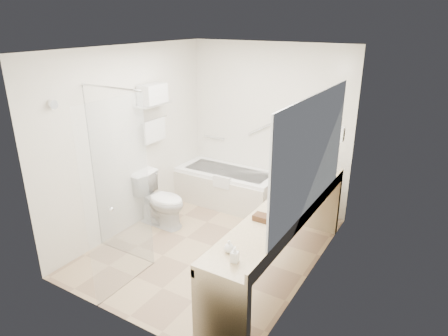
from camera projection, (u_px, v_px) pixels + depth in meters
The scene contains 25 objects.
floor at pixel (212, 246), 5.25m from camera, with size 3.20×3.20×0.00m, color tan.
ceiling at pixel (210, 48), 4.36m from camera, with size 2.60×3.20×0.10m, color silver.
wall_back at pixel (268, 127), 6.09m from camera, with size 2.60×0.10×2.50m, color beige.
wall_front at pixel (113, 207), 3.52m from camera, with size 2.60×0.10×2.50m, color beige.
wall_left at pixel (131, 140), 5.43m from camera, with size 0.10×3.20×2.50m, color beige.
wall_right at pixel (315, 177), 4.18m from camera, with size 0.10×3.20×2.50m, color beige.
bathtub at pixel (228, 187), 6.38m from camera, with size 1.60×0.73×0.59m.
grab_bar_short at pixel (214, 137), 6.62m from camera, with size 0.03×0.03×0.40m, color silver.
grab_bar_long at pixel (264, 127), 6.08m from camera, with size 0.03×0.03×0.60m, color silver.
shower_enclosure at pixel (119, 186), 4.43m from camera, with size 0.96×0.91×2.11m.
towel_shelf at pixel (153, 100), 5.47m from camera, with size 0.24×0.55×0.81m.
vanity_counter at pixel (282, 228), 4.41m from camera, with size 0.55×2.70×0.95m.
sink at pixel (299, 200), 4.65m from camera, with size 0.40×0.52×0.14m, color white.
faucet at pixel (312, 194), 4.54m from camera, with size 0.03×0.03×0.14m, color silver.
mirror at pixel (312, 154), 3.96m from camera, with size 0.02×2.00×1.20m, color #B0B6BD.
hairdryer_unit at pixel (341, 134), 4.97m from camera, with size 0.08×0.10×0.18m, color silver.
toilet at pixel (161, 200), 5.68m from camera, with size 0.43×0.77×0.76m, color white.
amenity_basket at pixel (263, 218), 4.12m from camera, with size 0.18×0.12×0.06m, color #4E2F1B.
soap_bottle_a at pixel (235, 258), 3.42m from camera, with size 0.07×0.14×0.07m, color silver.
soap_bottle_b at pixel (229, 248), 3.56m from camera, with size 0.09×0.12×0.09m, color silver.
water_bottle_left at pixel (324, 169), 5.28m from camera, with size 0.06×0.06×0.18m.
water_bottle_mid at pixel (301, 184), 4.78m from camera, with size 0.07×0.07×0.22m.
water_bottle_right at pixel (317, 167), 5.33m from camera, with size 0.06×0.06×0.19m.
drinking_glass_near at pixel (297, 187), 4.85m from camera, with size 0.06×0.06×0.08m, color silver.
drinking_glass_far at pixel (280, 198), 4.54m from camera, with size 0.07×0.07×0.09m, color silver.
Camera 1 is at (2.48, -3.81, 2.82)m, focal length 32.00 mm.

